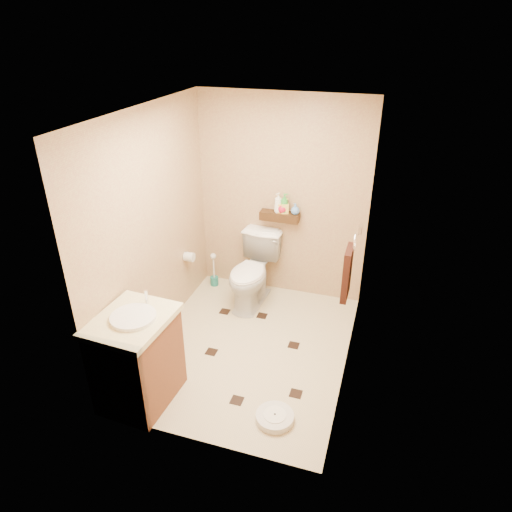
% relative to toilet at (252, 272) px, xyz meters
% --- Properties ---
extents(ground, '(2.50, 2.50, 0.00)m').
position_rel_toilet_xyz_m(ground, '(0.23, -0.83, -0.42)').
color(ground, beige).
rests_on(ground, ground).
extents(wall_back, '(2.00, 0.04, 2.40)m').
position_rel_toilet_xyz_m(wall_back, '(0.23, 0.42, 0.78)').
color(wall_back, tan).
rests_on(wall_back, ground).
extents(wall_front, '(2.00, 0.04, 2.40)m').
position_rel_toilet_xyz_m(wall_front, '(0.23, -2.08, 0.78)').
color(wall_front, tan).
rests_on(wall_front, ground).
extents(wall_left, '(0.04, 2.50, 2.40)m').
position_rel_toilet_xyz_m(wall_left, '(-0.77, -0.83, 0.78)').
color(wall_left, tan).
rests_on(wall_left, ground).
extents(wall_right, '(0.04, 2.50, 2.40)m').
position_rel_toilet_xyz_m(wall_right, '(1.23, -0.83, 0.78)').
color(wall_right, tan).
rests_on(wall_right, ground).
extents(ceiling, '(2.00, 2.50, 0.02)m').
position_rel_toilet_xyz_m(ceiling, '(0.23, -0.83, 1.98)').
color(ceiling, silver).
rests_on(ceiling, wall_back).
extents(wall_shelf, '(0.46, 0.14, 0.10)m').
position_rel_toilet_xyz_m(wall_shelf, '(0.23, 0.34, 0.60)').
color(wall_shelf, '#3B2210').
rests_on(wall_shelf, wall_back).
extents(floor_accents, '(1.21, 1.44, 0.01)m').
position_rel_toilet_xyz_m(floor_accents, '(0.29, -0.85, -0.42)').
color(floor_accents, black).
rests_on(floor_accents, ground).
extents(toilet, '(0.52, 0.85, 0.84)m').
position_rel_toilet_xyz_m(toilet, '(0.00, 0.00, 0.00)').
color(toilet, white).
rests_on(toilet, ground).
extents(vanity, '(0.63, 0.75, 1.01)m').
position_rel_toilet_xyz_m(vanity, '(-0.47, -1.78, 0.03)').
color(vanity, brown).
rests_on(vanity, ground).
extents(bathroom_scale, '(0.36, 0.36, 0.07)m').
position_rel_toilet_xyz_m(bathroom_scale, '(0.75, -1.69, -0.39)').
color(bathroom_scale, silver).
rests_on(bathroom_scale, ground).
extents(toilet_brush, '(0.10, 0.10, 0.46)m').
position_rel_toilet_xyz_m(toilet_brush, '(-0.59, 0.24, -0.26)').
color(toilet_brush, '#1B6F67').
rests_on(toilet_brush, ground).
extents(towel_ring, '(0.12, 0.30, 0.76)m').
position_rel_toilet_xyz_m(towel_ring, '(1.14, -0.58, 0.53)').
color(towel_ring, silver).
rests_on(towel_ring, wall_right).
extents(toilet_paper, '(0.12, 0.11, 0.12)m').
position_rel_toilet_xyz_m(toilet_paper, '(-0.71, -0.18, 0.18)').
color(toilet_paper, silver).
rests_on(toilet_paper, wall_left).
extents(bottle_a, '(0.12, 0.12, 0.23)m').
position_rel_toilet_xyz_m(bottle_a, '(0.21, 0.34, 0.77)').
color(bottle_a, white).
rests_on(bottle_a, wall_shelf).
extents(bottle_b, '(0.08, 0.08, 0.17)m').
position_rel_toilet_xyz_m(bottle_b, '(0.25, 0.34, 0.73)').
color(bottle_b, gold).
rests_on(bottle_b, wall_shelf).
extents(bottle_c, '(0.13, 0.13, 0.16)m').
position_rel_toilet_xyz_m(bottle_c, '(0.26, 0.34, 0.73)').
color(bottle_c, red).
rests_on(bottle_c, wall_shelf).
extents(bottle_d, '(0.11, 0.11, 0.23)m').
position_rel_toilet_xyz_m(bottle_d, '(0.28, 0.34, 0.77)').
color(bottle_d, green).
rests_on(bottle_d, wall_shelf).
extents(bottle_e, '(0.10, 0.10, 0.18)m').
position_rel_toilet_xyz_m(bottle_e, '(0.29, 0.34, 0.74)').
color(bottle_e, '#E3C34B').
rests_on(bottle_e, wall_shelf).
extents(bottle_f, '(0.12, 0.12, 0.13)m').
position_rel_toilet_xyz_m(bottle_f, '(0.41, 0.34, 0.71)').
color(bottle_f, '#4E7FC5').
rests_on(bottle_f, wall_shelf).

